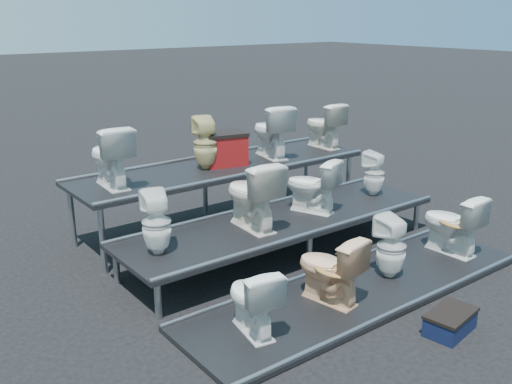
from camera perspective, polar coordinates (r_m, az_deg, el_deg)
ground at (r=7.14m, az=2.69°, el=-6.17°), size 80.00×80.00×0.00m
tier_front at (r=6.28m, az=10.42°, el=-9.60°), size 4.20×1.20×0.06m
tier_mid at (r=7.05m, az=2.72°, el=-4.45°), size 4.20×1.20×0.46m
tier_back at (r=7.96m, az=-3.27°, el=-0.34°), size 4.20×1.20×0.86m
toilet_0 at (r=5.24m, az=-0.36°, el=-10.65°), size 0.48×0.70×0.66m
toilet_1 at (r=5.80m, az=7.37°, el=-7.59°), size 0.52×0.76×0.72m
toilet_2 at (r=6.44m, az=13.38°, el=-5.33°), size 0.33×0.33×0.71m
toilet_3 at (r=7.29m, az=19.00°, el=-2.98°), size 0.44×0.74×0.75m
toilet_4 at (r=5.96m, az=-9.93°, el=-3.03°), size 0.38×0.38×0.68m
toilet_5 at (r=6.55m, az=-0.43°, el=-0.24°), size 0.51×0.83×0.81m
toilet_6 at (r=7.15m, az=5.63°, el=0.65°), size 0.60×0.76×0.68m
toilet_7 at (r=7.97m, az=11.75°, el=1.85°), size 0.34×0.34×0.61m
toilet_8 at (r=7.01m, az=-14.39°, el=3.51°), size 0.46×0.76×0.75m
toilet_9 at (r=7.61m, az=-5.09°, el=4.91°), size 0.39×0.40×0.71m
toilet_10 at (r=8.24m, az=1.51°, el=6.14°), size 0.56×0.82×0.76m
toilet_11 at (r=8.93m, az=6.78°, el=6.67°), size 0.40×0.69×0.69m
red_crate at (r=7.87m, az=-3.27°, el=4.22°), size 0.64×0.56×0.40m
step_stool at (r=5.75m, az=18.83°, el=-12.31°), size 0.55×0.38×0.18m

